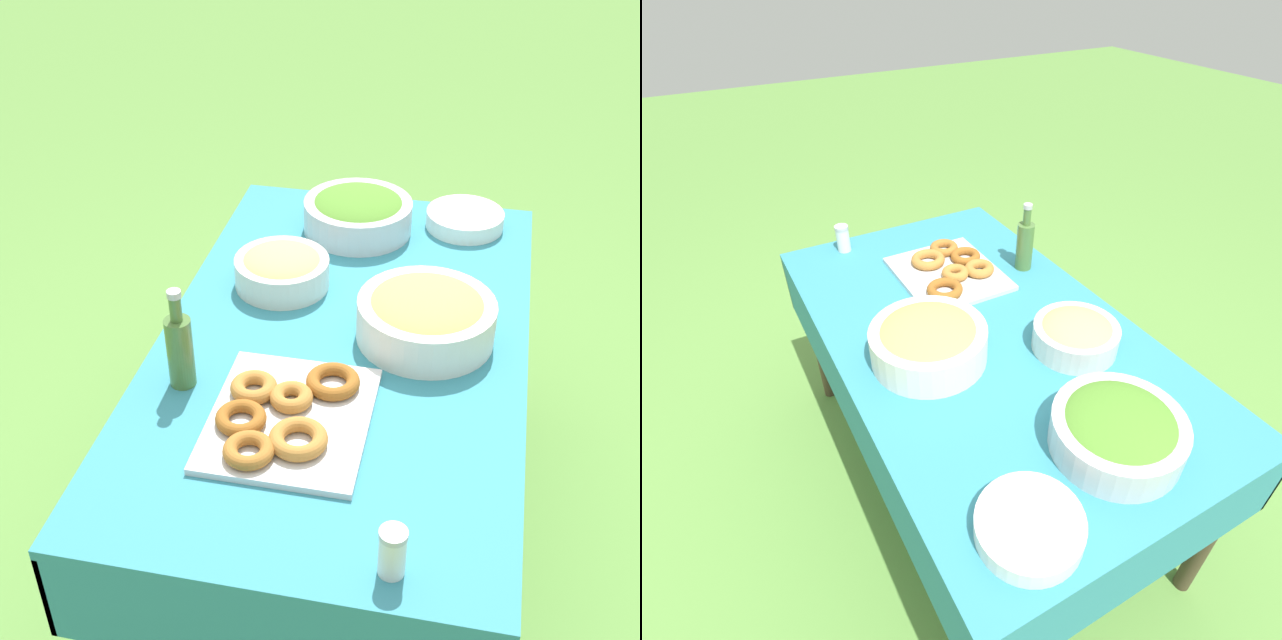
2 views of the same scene
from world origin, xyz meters
The scene contains 9 objects.
ground_plane centered at (0.00, 0.00, 0.00)m, with size 14.00×14.00×0.00m, color #609342.
picnic_table centered at (0.00, 0.00, 0.62)m, with size 1.49×0.87×0.71m.
salad_bowl centered at (-0.53, -0.06, 0.77)m, with size 0.31×0.31×0.11m.
pasta_bowl centered at (-0.20, -0.20, 0.76)m, with size 0.24×0.24×0.10m.
donut_platter centered at (0.32, -0.06, 0.73)m, with size 0.40×0.33×0.05m.
plate_stack centered at (-0.61, 0.24, 0.74)m, with size 0.22×0.22×0.05m.
olive_oil_bottle centered at (0.23, -0.32, 0.81)m, with size 0.06×0.06×0.24m.
fruit_bowl centered at (-0.04, 0.19, 0.78)m, with size 0.33×0.33×0.12m.
salt_shaker centered at (0.66, 0.21, 0.77)m, with size 0.05×0.05×0.10m.
Camera 2 is at (-1.01, 0.61, 1.66)m, focal length 28.00 mm.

